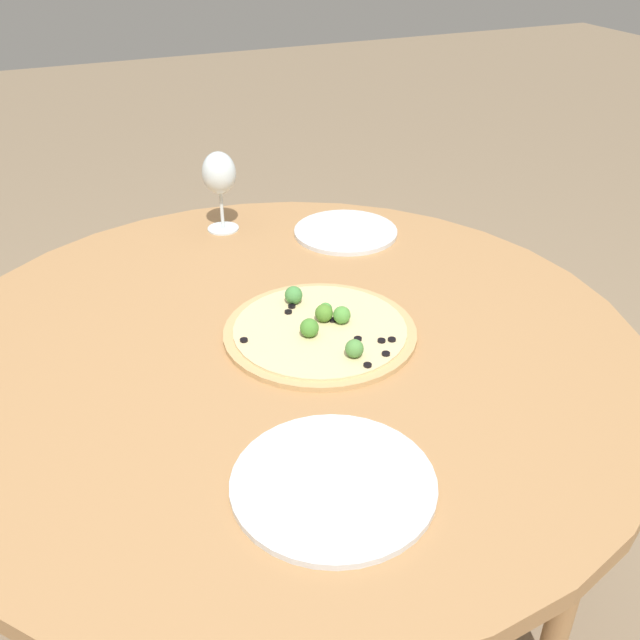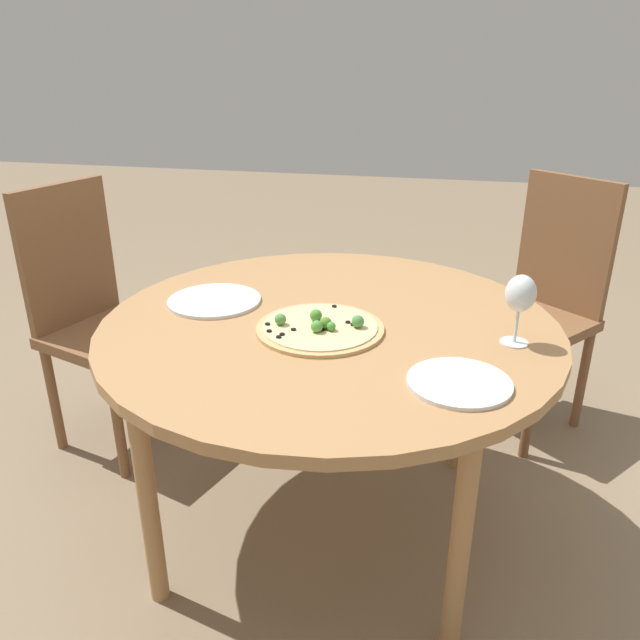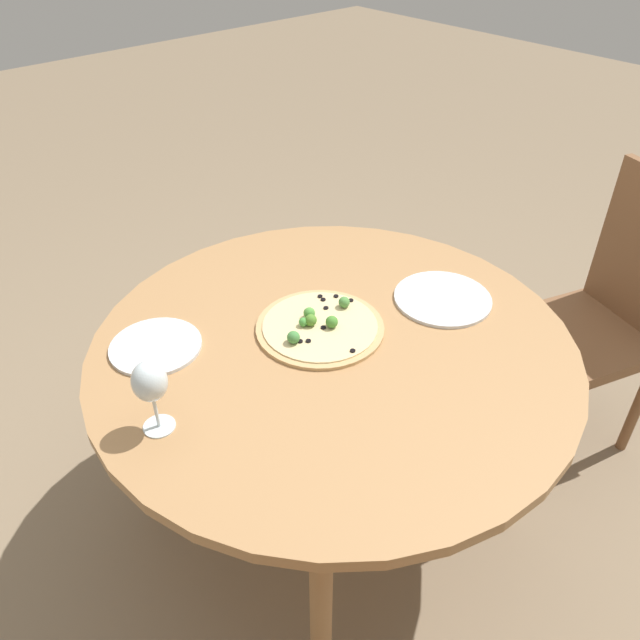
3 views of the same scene
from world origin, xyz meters
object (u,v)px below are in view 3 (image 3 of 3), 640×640
Objects in this scene: plate_near at (156,346)px; wine_glass at (150,383)px; plate_far at (443,298)px; pizza at (320,326)px; chair_2 at (605,312)px.

wine_glass is at bearing 61.78° from plate_near.
pizza is at bearing -20.57° from plate_far.
plate_near is 0.81m from plate_far.
wine_glass is at bearing -85.19° from chair_2.
chair_2 is 2.82× the size of pizza.
chair_2 is 1.51m from wine_glass.
plate_near is at bearing -30.97° from pizza.
wine_glass is (1.43, -0.35, 0.32)m from chair_2.
pizza is 1.46× the size of plate_near.
chair_2 reaches higher than plate_far.
wine_glass is at bearing -6.83° from plate_far.
chair_2 is at bearing 156.46° from plate_far.
chair_2 is 4.12× the size of plate_near.
plate_far is (-0.35, 0.13, -0.00)m from pizza.
chair_2 is at bearing 155.00° from plate_near.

